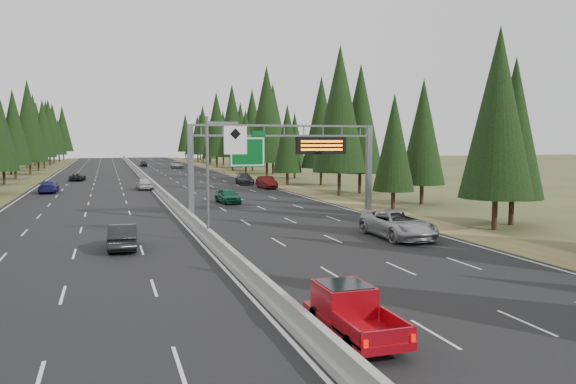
% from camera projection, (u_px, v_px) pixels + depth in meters
% --- Properties ---
extents(road, '(32.00, 260.00, 0.08)m').
position_uv_depth(road, '(148.00, 182.00, 88.14)').
color(road, black).
rests_on(road, ground).
extents(shoulder_right, '(3.60, 260.00, 0.06)m').
position_uv_depth(shoulder_right, '(257.00, 180.00, 93.59)').
color(shoulder_right, olive).
rests_on(shoulder_right, ground).
extents(shoulder_left, '(3.60, 260.00, 0.06)m').
position_uv_depth(shoulder_left, '(24.00, 185.00, 82.68)').
color(shoulder_left, '#3C4520').
rests_on(shoulder_left, ground).
extents(median_barrier, '(0.70, 260.00, 0.85)m').
position_uv_depth(median_barrier, '(148.00, 180.00, 88.10)').
color(median_barrier, gray).
rests_on(median_barrier, road).
extents(sign_gantry, '(16.75, 0.98, 7.80)m').
position_uv_depth(sign_gantry, '(292.00, 156.00, 47.64)').
color(sign_gantry, slate).
rests_on(sign_gantry, road).
extents(hov_sign_pole, '(2.80, 0.50, 8.00)m').
position_uv_depth(hov_sign_pole, '(217.00, 169.00, 35.74)').
color(hov_sign_pole, slate).
rests_on(hov_sign_pole, road).
extents(tree_row_right, '(12.46, 243.38, 18.69)m').
position_uv_depth(tree_row_right, '(293.00, 123.00, 87.79)').
color(tree_row_right, black).
rests_on(tree_row_right, ground).
extents(silver_minivan, '(3.09, 6.64, 1.84)m').
position_uv_depth(silver_minivan, '(398.00, 224.00, 37.38)').
color(silver_minivan, '#9F9EA3').
rests_on(silver_minivan, road).
extents(red_pickup, '(1.79, 5.00, 1.63)m').
position_uv_depth(red_pickup, '(349.00, 308.00, 18.78)').
color(red_pickup, black).
rests_on(red_pickup, road).
extents(car_ahead_green, '(2.28, 4.69, 1.54)m').
position_uv_depth(car_ahead_green, '(228.00, 196.00, 58.11)').
color(car_ahead_green, '#135339').
rests_on(car_ahead_green, road).
extents(car_ahead_dkred, '(1.84, 5.01, 1.64)m').
position_uv_depth(car_ahead_dkred, '(267.00, 182.00, 76.05)').
color(car_ahead_dkred, '#570E0C').
rests_on(car_ahead_dkred, road).
extents(car_ahead_dkgrey, '(2.63, 5.60, 1.58)m').
position_uv_depth(car_ahead_dkgrey, '(245.00, 179.00, 82.88)').
color(car_ahead_dkgrey, black).
rests_on(car_ahead_dkgrey, road).
extents(car_ahead_white, '(2.79, 5.74, 1.57)m').
position_uv_depth(car_ahead_white, '(177.00, 165.00, 131.45)').
color(car_ahead_white, silver).
rests_on(car_ahead_white, road).
extents(car_ahead_far, '(1.72, 4.22, 1.43)m').
position_uv_depth(car_ahead_far, '(144.00, 164.00, 140.01)').
color(car_ahead_far, black).
rests_on(car_ahead_far, road).
extents(car_onc_near, '(1.85, 4.69, 1.52)m').
position_uv_depth(car_onc_near, '(123.00, 236.00, 33.53)').
color(car_onc_near, black).
rests_on(car_onc_near, road).
extents(car_onc_blue, '(2.15, 5.20, 1.50)m').
position_uv_depth(car_onc_blue, '(49.00, 187.00, 69.49)').
color(car_onc_blue, navy).
rests_on(car_onc_blue, road).
extents(car_onc_white, '(2.12, 4.65, 1.55)m').
position_uv_depth(car_onc_white, '(144.00, 184.00, 74.12)').
color(car_onc_white, silver).
rests_on(car_onc_white, road).
extents(car_onc_far, '(2.55, 4.76, 1.27)m').
position_uv_depth(car_onc_far, '(77.00, 177.00, 90.31)').
color(car_onc_far, black).
rests_on(car_onc_far, road).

